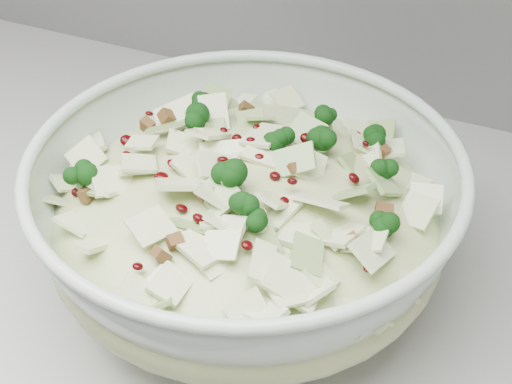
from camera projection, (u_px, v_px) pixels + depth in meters
mixing_bowl at (246, 220)px, 0.65m from camera, size 0.41×0.41×0.15m
salad at (246, 199)px, 0.63m from camera, size 0.39×0.39×0.15m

